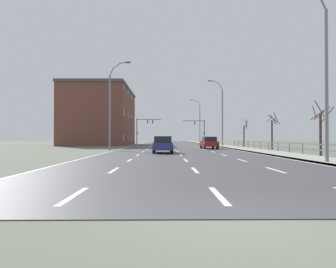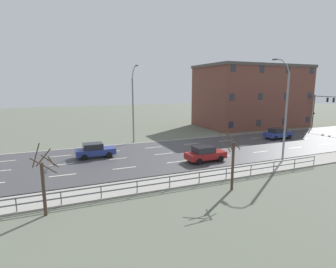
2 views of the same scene
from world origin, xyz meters
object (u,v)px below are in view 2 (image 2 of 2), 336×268
Objects in this scene: street_lamp_left_bank at (133,106)px; street_lamp_midground at (285,112)px; car_mid_centre at (278,133)px; car_near_left at (95,150)px; brick_building at (251,96)px; traffic_signal_left at (321,105)px; car_far_right at (205,154)px.

street_lamp_midground is at bearing 37.22° from street_lamp_left_bank.
car_mid_centre is (5.67, 20.01, -4.18)m from street_lamp_left_bank.
car_mid_centre is (-0.28, 26.00, 0.00)m from car_near_left.
street_lamp_midground is at bearing -32.55° from brick_building.
street_lamp_midground is at bearing -58.99° from traffic_signal_left.
car_far_right and car_mid_centre have the same top height.
car_far_right is at bearing 19.30° from street_lamp_left_bank.
car_far_right is at bearing 59.29° from car_near_left.
car_mid_centre is at bearing 90.13° from car_near_left.
car_near_left is at bearing -89.06° from car_mid_centre.
street_lamp_midground is at bearing -42.94° from car_mid_centre.
brick_building is (-12.42, 5.13, 4.91)m from car_mid_centre.
car_mid_centre is at bearing 74.19° from street_lamp_left_bank.
brick_building reaches higher than street_lamp_left_bank.
car_far_right is 17.02m from car_mid_centre.
car_near_left is at bearing -122.50° from car_far_right.
traffic_signal_left is 0.30× the size of brick_building.
car_far_right is 1.01× the size of car_near_left.
street_lamp_left_bank is at bearing -162.96° from car_far_right.
car_far_right is 1.01× the size of car_mid_centre.
traffic_signal_left is 1.47× the size of car_mid_centre.
brick_building reaches higher than street_lamp_midground.
brick_building is (-7.74, -9.31, 1.52)m from traffic_signal_left.
brick_building is (-6.75, 25.14, 0.73)m from street_lamp_left_bank.
traffic_signal_left is at bearing 96.50° from car_near_left.
brick_building reaches higher than traffic_signal_left.
car_mid_centre is (-9.23, 8.69, -4.28)m from street_lamp_midground.
street_lamp_midground is 19.95m from car_near_left.
car_mid_centre is 14.30m from brick_building.
traffic_signal_left reaches higher than car_near_left.
brick_building is at bearing 111.71° from car_near_left.
street_lamp_left_bank is 13.23m from car_far_right.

